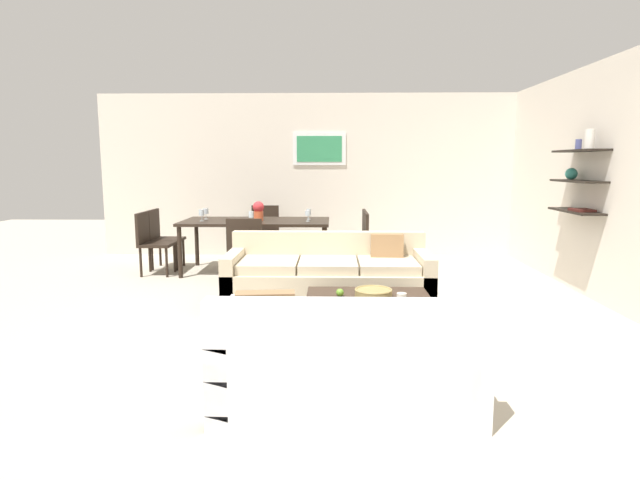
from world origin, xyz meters
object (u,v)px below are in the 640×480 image
decorative_bowl (374,293)px  dining_table (256,224)px  wine_glass_left_near (202,213)px  dining_chair_right_near (358,240)px  dining_chair_head (265,229)px  dining_chair_left_near (151,239)px  dining_chair_left_far (162,235)px  coffee_table (369,320)px  centerpiece_vase (259,210)px  dining_chair_right_far (357,235)px  wine_glass_left_far (206,211)px  apple_on_coffee_table (340,293)px  wine_glass_right_near (308,213)px  wine_glass_right_far (309,212)px  sofa_beige (329,279)px  candle_jar (402,298)px  wine_glass_foot (251,215)px  loveseat_white (345,360)px  dining_chair_foot (246,247)px  wine_glass_head (260,209)px

decorative_bowl → dining_table: size_ratio=0.16×
wine_glass_left_near → dining_chair_right_near: bearing=-2.7°
dining_chair_head → dining_chair_left_near: size_ratio=1.00×
dining_table → dining_chair_left_far: (-1.45, 0.23, -0.18)m
coffee_table → centerpiece_vase: 3.30m
coffee_table → centerpiece_vase: (-1.37, 2.92, 0.71)m
dining_chair_right_far → dining_chair_left_far: bearing=180.0°
wine_glass_left_far → apple_on_coffee_table: bearing=-57.3°
wine_glass_right_near → dining_chair_left_near: bearing=-177.3°
wine_glass_right_far → dining_chair_head: bearing=133.7°
sofa_beige → wine_glass_right_near: wine_glass_right_near is taller
dining_chair_right_near → candle_jar: bearing=-85.4°
decorative_bowl → wine_glass_right_far: size_ratio=2.18×
wine_glass_foot → wine_glass_left_near: 0.82m
candle_jar → dining_chair_right_far: (-0.23, 3.30, 0.08)m
decorative_bowl → dining_chair_left_near: 3.93m
loveseat_white → candle_jar: (0.51, 1.07, 0.13)m
wine_glass_right_far → wine_glass_left_near: wine_glass_left_near is taller
loveseat_white → wine_glass_foot: wine_glass_foot is taller
dining_chair_right_near → dining_chair_right_far: (0.00, 0.45, 0.00)m
loveseat_white → apple_on_coffee_table: bearing=90.5°
wine_glass_right_near → wine_glass_left_near: 1.50m
loveseat_white → wine_glass_right_near: (-0.42, 4.01, 0.57)m
sofa_beige → wine_glass_right_near: bearing=100.5°
dining_chair_head → dining_chair_foot: bearing=-90.0°
sofa_beige → dining_chair_head: bearing=111.4°
candle_jar → dining_chair_right_far: size_ratio=0.10×
sofa_beige → wine_glass_right_far: size_ratio=14.31×
sofa_beige → dining_chair_head: 2.90m
sofa_beige → centerpiece_vase: bearing=120.0°
loveseat_white → coffee_table: loveseat_white is taller
loveseat_white → dining_chair_right_near: (0.28, 3.91, 0.21)m
dining_chair_left_far → wine_glass_left_far: size_ratio=5.53×
wine_glass_foot → wine_glass_head: size_ratio=1.01×
decorative_bowl → dining_chair_left_near: dining_chair_left_near is taller
dining_table → dining_chair_foot: (0.00, -0.91, -0.18)m
coffee_table → wine_glass_left_near: bearing=127.6°
dining_chair_left_near → dining_chair_right_far: size_ratio=1.00×
dining_chair_foot → wine_glass_head: wine_glass_head is taller
dining_chair_right_near → dining_chair_right_far: size_ratio=1.00×
wine_glass_left_near → wine_glass_head: bearing=37.2°
decorative_bowl → dining_chair_left_far: (-2.91, 3.09, 0.08)m
coffee_table → apple_on_coffee_table: size_ratio=15.78×
candle_jar → dining_chair_right_far: dining_chair_right_far is taller
dining_chair_head → dining_chair_left_near: 1.84m
dining_chair_foot → dining_chair_right_far: size_ratio=1.00×
dining_chair_head → wine_glass_right_far: bearing=-46.3°
dining_chair_right_near → wine_glass_left_near: (-2.20, 0.10, 0.36)m
dining_table → dining_chair_left_near: size_ratio=2.37×
apple_on_coffee_table → dining_chair_right_near: bearing=83.7°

